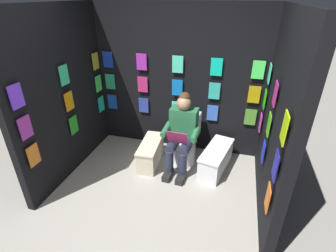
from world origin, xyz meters
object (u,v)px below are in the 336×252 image
toilet (185,141)px  comic_longbox_near (151,153)px  comic_longbox_far (216,159)px  person_reading (181,133)px

toilet → comic_longbox_near: size_ratio=1.03×
comic_longbox_near → comic_longbox_far: comic_longbox_far is taller
comic_longbox_near → comic_longbox_far: bearing=-178.8°
person_reading → comic_longbox_far: (-0.53, -0.07, -0.41)m
toilet → person_reading: bearing=90.5°
person_reading → comic_longbox_far: 0.68m
person_reading → comic_longbox_near: bearing=6.0°
person_reading → comic_longbox_near: 0.64m
person_reading → toilet: bearing=-89.5°
toilet → comic_longbox_far: 0.56m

